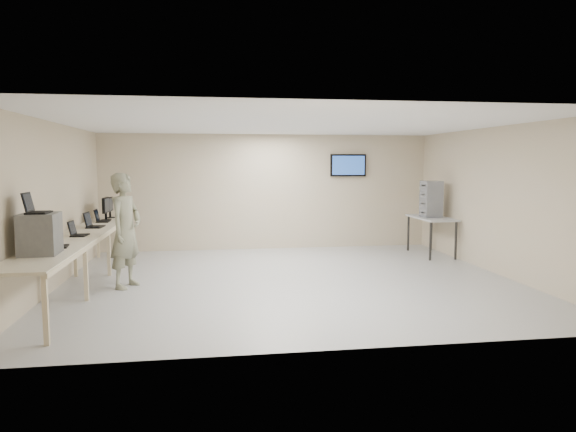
{
  "coord_description": "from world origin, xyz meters",
  "views": [
    {
      "loc": [
        -1.38,
        -8.99,
        2.13
      ],
      "look_at": [
        0.0,
        0.2,
        1.15
      ],
      "focal_mm": 32.0,
      "sensor_mm": 36.0,
      "label": 1
    }
  ],
  "objects": [
    {
      "name": "storage_bins",
      "position": [
        3.58,
        2.05,
        1.29
      ],
      "size": [
        0.39,
        0.43,
        0.82
      ],
      "color": "gray",
      "rests_on": "side_table"
    },
    {
      "name": "laptop_3",
      "position": [
        -3.65,
        1.96,
        0.97
      ],
      "size": [
        0.28,
        0.34,
        0.26
      ],
      "rotation": [
        0.0,
        0.0,
        0.02
      ],
      "color": "black",
      "rests_on": "workbench"
    },
    {
      "name": "laptop_on_box",
      "position": [
        -3.71,
        -1.8,
        1.52
      ],
      "size": [
        0.3,
        0.36,
        0.28
      ],
      "rotation": [
        0.0,
        0.0,
        0.01
      ],
      "color": "black",
      "rests_on": "equipment_box"
    },
    {
      "name": "monitor_far",
      "position": [
        -3.6,
        2.75,
        1.17
      ],
      "size": [
        0.2,
        0.46,
        0.45
      ],
      "color": "black",
      "rests_on": "workbench"
    },
    {
      "name": "workbench",
      "position": [
        -3.59,
        0.0,
        0.83
      ],
      "size": [
        0.76,
        6.0,
        0.9
      ],
      "color": "#C4AF97",
      "rests_on": "ground"
    },
    {
      "name": "side_table",
      "position": [
        3.6,
        2.05,
        0.81
      ],
      "size": [
        0.68,
        1.47,
        0.88
      ],
      "color": "#A1A2A2",
      "rests_on": "ground"
    },
    {
      "name": "laptop_1",
      "position": [
        -3.62,
        -0.08,
        0.97
      ],
      "size": [
        0.29,
        0.34,
        0.25
      ],
      "rotation": [
        0.0,
        0.0,
        -0.07
      ],
      "color": "black",
      "rests_on": "workbench"
    },
    {
      "name": "monitor_near",
      "position": [
        -3.6,
        2.29,
        1.19
      ],
      "size": [
        0.22,
        0.49,
        0.48
      ],
      "color": "black",
      "rests_on": "workbench"
    },
    {
      "name": "laptop_2",
      "position": [
        -3.61,
        1.05,
        0.98
      ],
      "size": [
        0.33,
        0.39,
        0.29
      ],
      "rotation": [
        0.0,
        0.0,
        -0.08
      ],
      "color": "black",
      "rests_on": "workbench"
    },
    {
      "name": "equipment_box",
      "position": [
        -3.65,
        -1.8,
        1.17
      ],
      "size": [
        0.48,
        0.55,
        0.55
      ],
      "primitive_type": "cube",
      "rotation": [
        0.0,
        0.0,
        0.04
      ],
      "color": "slate",
      "rests_on": "workbench"
    },
    {
      "name": "soldier",
      "position": [
        -2.82,
        -0.07,
        0.97
      ],
      "size": [
        0.72,
        0.84,
        1.95
      ],
      "primitive_type": "imported",
      "rotation": [
        0.0,
        0.0,
        1.15
      ],
      "color": "gray",
      "rests_on": "ground"
    },
    {
      "name": "room",
      "position": [
        0.03,
        0.06,
        1.41
      ],
      "size": [
        8.01,
        7.01,
        2.81
      ],
      "color": "#B4B4B4",
      "rests_on": "ground"
    },
    {
      "name": "laptop_0",
      "position": [
        -3.63,
        -1.24,
        0.97
      ],
      "size": [
        0.31,
        0.36,
        0.26
      ],
      "rotation": [
        0.0,
        0.0,
        0.13
      ],
      "color": "black",
      "rests_on": "workbench"
    }
  ]
}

